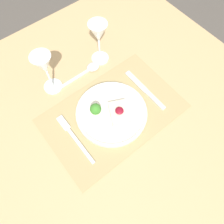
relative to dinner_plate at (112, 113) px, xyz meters
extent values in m
plane|color=#4C4742|center=(0.01, 0.00, -0.74)|extent=(8.00, 8.00, 0.00)
cube|color=tan|center=(0.01, 0.00, -0.03)|extent=(1.19, 1.18, 0.03)
cylinder|color=tan|center=(0.53, 0.53, -0.39)|extent=(0.06, 0.06, 0.69)
cube|color=#9E895B|center=(0.01, 0.00, -0.02)|extent=(0.50, 0.32, 0.00)
cylinder|color=silver|center=(0.00, 0.00, -0.01)|extent=(0.26, 0.26, 0.02)
torus|color=silver|center=(0.00, 0.00, 0.00)|extent=(0.26, 0.26, 0.01)
cube|color=beige|center=(0.02, -0.02, 0.01)|extent=(0.10, 0.11, 0.02)
ellipsoid|color=maroon|center=(0.02, -0.02, 0.03)|extent=(0.03, 0.03, 0.01)
cylinder|color=#84B256|center=(-0.05, 0.03, 0.01)|extent=(0.01, 0.01, 0.02)
sphere|color=#387A28|center=(-0.05, 0.03, 0.03)|extent=(0.04, 0.04, 0.04)
cube|color=silver|center=(-0.16, -0.03, -0.01)|extent=(0.01, 0.15, 0.01)
cube|color=silver|center=(-0.16, 0.08, -0.01)|extent=(0.02, 0.06, 0.01)
cube|color=silver|center=(0.17, -0.06, -0.01)|extent=(0.02, 0.10, 0.01)
cube|color=silver|center=(0.17, 0.05, -0.01)|extent=(0.02, 0.12, 0.00)
cube|color=silver|center=(-0.02, 0.22, -0.01)|extent=(0.15, 0.01, 0.01)
ellipsoid|color=silver|center=(0.07, 0.22, -0.01)|extent=(0.05, 0.04, 0.02)
cylinder|color=white|center=(0.12, 0.24, -0.01)|extent=(0.07, 0.07, 0.01)
cylinder|color=white|center=(0.12, 0.24, 0.04)|extent=(0.01, 0.01, 0.10)
cone|color=white|center=(0.12, 0.24, 0.13)|extent=(0.07, 0.07, 0.08)
cylinder|color=white|center=(-0.11, 0.24, -0.01)|extent=(0.07, 0.07, 0.01)
cylinder|color=white|center=(-0.11, 0.24, 0.04)|extent=(0.01, 0.01, 0.09)
cone|color=white|center=(-0.11, 0.24, 0.12)|extent=(0.07, 0.07, 0.08)
camera|label=1|loc=(-0.21, -0.27, 0.71)|focal=35.00mm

